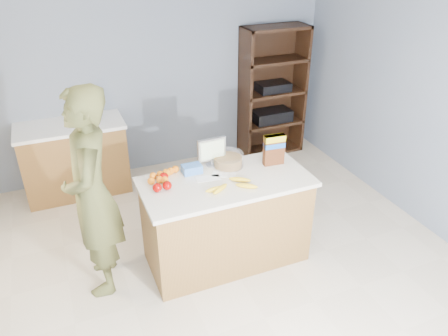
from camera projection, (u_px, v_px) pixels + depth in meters
name	position (u px, v px, depth m)	size (l,w,h in m)	color
floor	(238.00, 276.00, 4.16)	(4.50, 5.00, 0.02)	beige
walls	(241.00, 114.00, 3.37)	(4.52, 5.02, 2.51)	slate
counter_peninsula	(226.00, 223.00, 4.20)	(1.56, 0.76, 0.90)	brown
back_cabinet	(75.00, 158.00, 5.32)	(1.24, 0.62, 0.90)	brown
shelving_unit	(271.00, 94.00, 6.17)	(0.90, 0.40, 1.80)	black
person	(92.00, 195.00, 3.66)	(0.69, 0.45, 1.90)	#4A4C25
knife_block	(88.00, 114.00, 5.07)	(0.12, 0.10, 0.31)	tan
envelopes	(216.00, 176.00, 4.03)	(0.40, 0.21, 0.00)	white
bananas	(231.00, 186.00, 3.84)	(0.47, 0.27, 0.04)	yellow
apples	(163.00, 183.00, 3.84)	(0.19, 0.24, 0.08)	#920402
oranges	(163.00, 175.00, 3.98)	(0.33, 0.22, 0.07)	orange
blue_carton	(192.00, 169.00, 4.07)	(0.18, 0.12, 0.08)	blue
salad_bowl	(228.00, 160.00, 4.18)	(0.30, 0.30, 0.13)	#267219
tv	(212.00, 151.00, 4.14)	(0.28, 0.12, 0.28)	silver
cereal_box	(274.00, 148.00, 4.16)	(0.21, 0.09, 0.30)	#592B14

